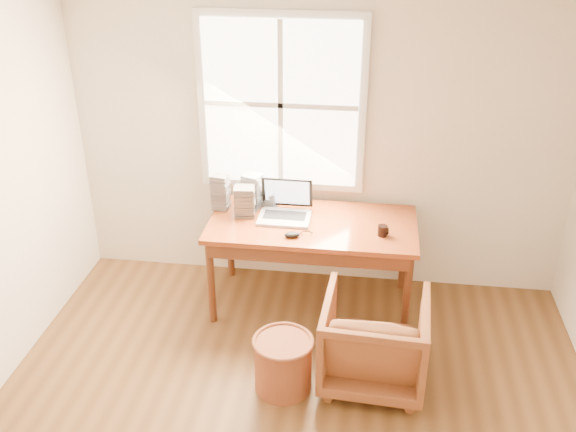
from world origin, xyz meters
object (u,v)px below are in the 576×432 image
wicker_stool (283,364)px  laptop (284,203)px  desk (312,225)px  armchair (374,340)px  coffee_mug (382,231)px  cd_stack_a (252,191)px

wicker_stool → laptop: bearing=97.5°
desk → armchair: (0.51, -0.84, -0.41)m
desk → armchair: size_ratio=2.25×
armchair → wicker_stool: armchair is taller
armchair → coffee_mug: coffee_mug is taller
coffee_mug → desk: bearing=153.3°
armchair → laptop: bearing=-46.2°
desk → cd_stack_a: size_ratio=5.69×
coffee_mug → cd_stack_a: 1.10m
desk → laptop: size_ratio=3.93×
desk → armchair: desk is taller
coffee_mug → cd_stack_a: (-1.04, 0.34, 0.10)m
armchair → laptop: (-0.73, 0.86, 0.57)m
armchair → cd_stack_a: (-1.02, 1.05, 0.57)m
desk → cd_stack_a: 0.57m
wicker_stool → laptop: 1.25m
armchair → wicker_stool: (-0.60, -0.17, -0.13)m
coffee_mug → laptop: bearing=156.4°
laptop → cd_stack_a: 0.34m
wicker_stool → cd_stack_a: 1.47m
armchair → cd_stack_a: cd_stack_a is taller
armchair → desk: bearing=-55.4°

